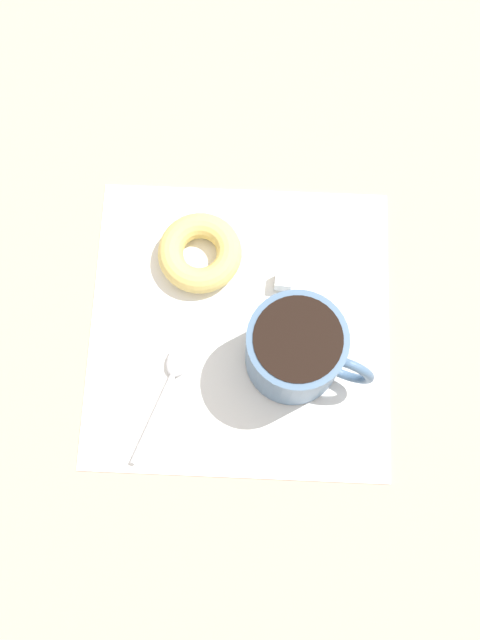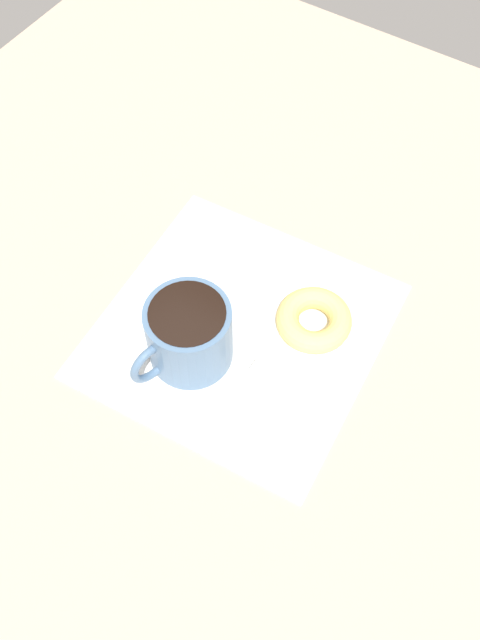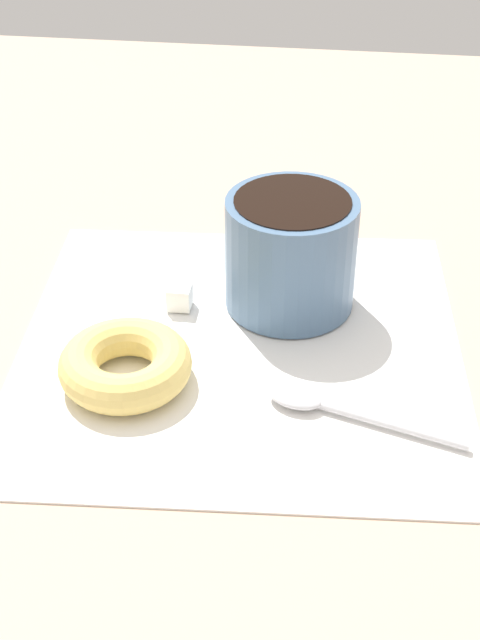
{
  "view_description": "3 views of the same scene",
  "coord_description": "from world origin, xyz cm",
  "px_view_note": "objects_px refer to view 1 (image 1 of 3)",
  "views": [
    {
      "loc": [
        0.03,
        21.0,
        69.96
      ],
      "look_at": [
        2.17,
        2.15,
        2.3
      ],
      "focal_mm": 40.0,
      "sensor_mm": 36.0,
      "label": 1
    },
    {
      "loc": [
        -33.62,
        -20.68,
        69.94
      ],
      "look_at": [
        2.17,
        2.15,
        2.3
      ],
      "focal_mm": 40.0,
      "sensor_mm": 36.0,
      "label": 2
    },
    {
      "loc": [
        50.67,
        8.52,
        37.4
      ],
      "look_at": [
        2.17,
        2.15,
        2.3
      ],
      "focal_mm": 50.0,
      "sensor_mm": 36.0,
      "label": 3
    }
  ],
  "objects_px": {
    "spoon": "(173,375)",
    "coffee_cup": "(297,350)",
    "donut": "(200,253)",
    "sugar_cube": "(284,281)"
  },
  "relations": [
    {
      "from": "spoon",
      "to": "coffee_cup",
      "type": "bearing_deg",
      "value": -165.68
    },
    {
      "from": "donut",
      "to": "coffee_cup",
      "type": "bearing_deg",
      "value": 137.41
    },
    {
      "from": "coffee_cup",
      "to": "donut",
      "type": "bearing_deg",
      "value": -42.59
    },
    {
      "from": "sugar_cube",
      "to": "coffee_cup",
      "type": "bearing_deg",
      "value": 103.04
    },
    {
      "from": "spoon",
      "to": "donut",
      "type": "bearing_deg",
      "value": -95.09
    },
    {
      "from": "coffee_cup",
      "to": "sugar_cube",
      "type": "relative_size",
      "value": 7.3
    },
    {
      "from": "spoon",
      "to": "sugar_cube",
      "type": "distance_m",
      "value": 0.15
    },
    {
      "from": "donut",
      "to": "sugar_cube",
      "type": "xyz_separation_m",
      "value": [
        -0.09,
        0.02,
        -0.0
      ]
    },
    {
      "from": "donut",
      "to": "spoon",
      "type": "distance_m",
      "value": 0.13
    },
    {
      "from": "donut",
      "to": "sugar_cube",
      "type": "distance_m",
      "value": 0.09
    }
  ]
}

